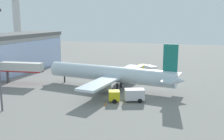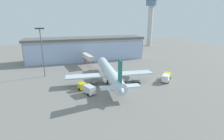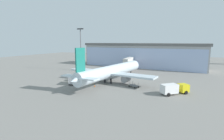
% 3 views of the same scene
% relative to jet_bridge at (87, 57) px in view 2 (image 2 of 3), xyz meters
% --- Properties ---
extents(ground, '(240.00, 240.00, 0.00)m').
position_rel_jet_bridge_xyz_m(ground, '(2.37, -27.80, -4.24)').
color(ground, gray).
extents(terminal_building, '(62.84, 16.72, 12.06)m').
position_rel_jet_bridge_xyz_m(terminal_building, '(2.37, 13.97, 1.79)').
color(terminal_building, '#9F9F9F').
rests_on(terminal_building, ground).
extents(jet_bridge, '(3.53, 11.54, 5.62)m').
position_rel_jet_bridge_xyz_m(jet_bridge, '(0.00, 0.00, 0.00)').
color(jet_bridge, silver).
rests_on(jet_bridge, ground).
extents(control_tower, '(8.60, 8.60, 35.62)m').
position_rel_jet_bridge_xyz_m(control_tower, '(61.05, 46.45, 18.26)').
color(control_tower, silver).
rests_on(control_tower, ground).
extents(apron_light_mast, '(3.20, 0.40, 18.61)m').
position_rel_jet_bridge_xyz_m(apron_light_mast, '(-19.02, -9.41, 6.81)').
color(apron_light_mast, '#59595E').
rests_on(apron_light_mast, ground).
extents(airplane, '(30.40, 36.44, 11.42)m').
position_rel_jet_bridge_xyz_m(airplane, '(2.86, -23.90, -0.79)').
color(airplane, silver).
rests_on(airplane, ground).
extents(catering_truck, '(4.60, 7.61, 2.65)m').
position_rel_jet_bridge_xyz_m(catering_truck, '(-6.65, -30.38, -2.77)').
color(catering_truck, yellow).
rests_on(catering_truck, ground).
extents(fuel_truck, '(6.73, 6.71, 2.65)m').
position_rel_jet_bridge_xyz_m(fuel_truck, '(22.65, -29.52, -2.77)').
color(fuel_truck, yellow).
rests_on(fuel_truck, ground).
extents(baggage_cart, '(3.22, 2.69, 1.50)m').
position_rel_jet_bridge_xyz_m(baggage_cart, '(11.52, -27.26, -3.74)').
color(baggage_cart, slate).
rests_on(baggage_cart, ground).
extents(safety_cone_nose, '(0.36, 0.36, 0.55)m').
position_rel_jet_bridge_xyz_m(safety_cone_nose, '(1.08, -31.47, -3.97)').
color(safety_cone_nose, orange).
rests_on(safety_cone_nose, ground).
extents(safety_cone_wingtip, '(0.36, 0.36, 0.55)m').
position_rel_jet_bridge_xyz_m(safety_cone_wingtip, '(-10.31, -26.71, -3.97)').
color(safety_cone_wingtip, orange).
rests_on(safety_cone_wingtip, ground).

